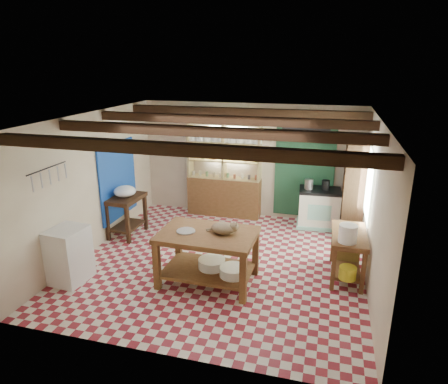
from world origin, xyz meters
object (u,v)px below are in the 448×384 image
(cat, at_px, (223,228))
(white_cabinet, at_px, (69,255))
(stove, at_px, (319,208))
(prep_table, at_px, (127,216))
(right_counter, at_px, (347,255))
(work_table, at_px, (208,257))

(cat, bearing_deg, white_cabinet, -175.01)
(stove, relative_size, prep_table, 1.04)
(cat, bearing_deg, prep_table, 143.02)
(white_cabinet, xyz_separation_m, right_counter, (4.40, 1.32, -0.06))
(white_cabinet, bearing_deg, prep_table, 94.24)
(stove, distance_m, right_counter, 2.14)
(right_counter, relative_size, cat, 2.79)
(work_table, xyz_separation_m, prep_table, (-2.18, 1.35, -0.01))
(stove, distance_m, cat, 3.17)
(work_table, xyz_separation_m, stove, (1.65, 2.83, -0.01))
(prep_table, height_order, right_counter, prep_table)
(right_counter, height_order, cat, cat)
(prep_table, xyz_separation_m, cat, (2.43, -1.30, 0.54))
(stove, bearing_deg, cat, -120.56)
(right_counter, distance_m, cat, 2.15)
(prep_table, bearing_deg, work_table, -29.35)
(right_counter, bearing_deg, cat, -160.45)
(work_table, distance_m, stove, 3.28)
(right_counter, bearing_deg, work_table, -161.56)
(work_table, xyz_separation_m, right_counter, (2.20, 0.76, -0.04))
(stove, bearing_deg, white_cabinet, -142.56)
(work_table, relative_size, white_cabinet, 1.67)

